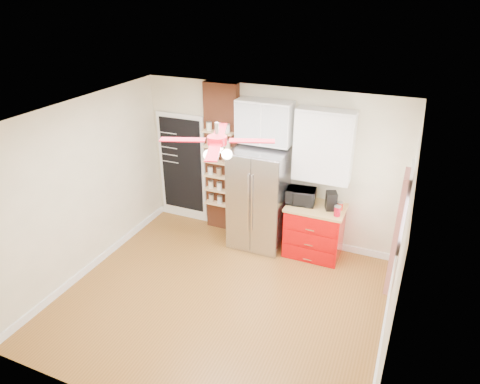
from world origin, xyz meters
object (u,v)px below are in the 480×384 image
at_px(red_cabinet, 314,231).
at_px(ceiling_fan, 217,141).
at_px(fridge, 259,199).
at_px(coffee_maker, 331,201).
at_px(canister_left, 337,211).
at_px(toaster_oven, 301,196).
at_px(pantry_jar_oats, 216,157).

height_order(red_cabinet, ceiling_fan, ceiling_fan).
xyz_separation_m(fridge, coffee_maker, (1.20, 0.06, 0.17)).
bearing_deg(ceiling_fan, canister_left, 49.40).
xyz_separation_m(red_cabinet, ceiling_fan, (-0.92, -1.68, 1.97)).
xyz_separation_m(red_cabinet, canister_left, (0.37, -0.17, 0.53)).
bearing_deg(canister_left, ceiling_fan, -130.60).
bearing_deg(ceiling_fan, coffee_maker, 55.77).
bearing_deg(fridge, red_cabinet, 2.95).
xyz_separation_m(ceiling_fan, toaster_oven, (0.65, 1.70, -1.40)).
xyz_separation_m(red_cabinet, coffee_maker, (0.23, 0.01, 0.59)).
bearing_deg(toaster_oven, coffee_maker, -8.28).
distance_m(fridge, red_cabinet, 1.06).
xyz_separation_m(red_cabinet, toaster_oven, (-0.27, 0.02, 0.58)).
distance_m(toaster_oven, canister_left, 0.67).
bearing_deg(pantry_jar_oats, red_cabinet, -3.51).
height_order(red_cabinet, canister_left, canister_left).
height_order(red_cabinet, pantry_jar_oats, pantry_jar_oats).
bearing_deg(pantry_jar_oats, canister_left, -7.44).
bearing_deg(coffee_maker, ceiling_fan, -145.05).
distance_m(red_cabinet, coffee_maker, 0.64).
distance_m(fridge, canister_left, 1.35).
distance_m(coffee_maker, canister_left, 0.24).
xyz_separation_m(coffee_maker, pantry_jar_oats, (-2.05, 0.10, 0.39)).
relative_size(fridge, pantry_jar_oats, 13.49).
bearing_deg(red_cabinet, canister_left, -25.28).
xyz_separation_m(fridge, ceiling_fan, (0.05, -1.63, 1.55)).
distance_m(fridge, toaster_oven, 0.72).
bearing_deg(canister_left, toaster_oven, 163.07).
bearing_deg(pantry_jar_oats, fridge, -10.73).
relative_size(toaster_oven, canister_left, 2.98).
height_order(toaster_oven, pantry_jar_oats, pantry_jar_oats).
bearing_deg(pantry_jar_oats, toaster_oven, -3.39).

